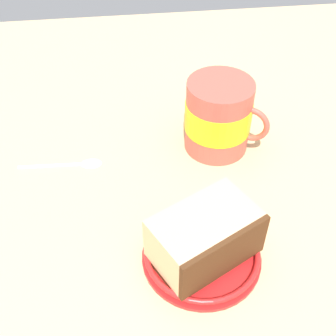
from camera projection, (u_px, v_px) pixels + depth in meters
ground_plane at (166, 227)px, 56.89cm from camera, size 118.83×118.83×2.44cm
small_plate at (202, 254)px, 51.50cm from camera, size 13.94×13.94×1.64cm
cake_slice at (205, 237)px, 48.97cm from camera, size 11.85×13.62×6.44cm
tea_mug at (219, 116)px, 62.79cm from camera, size 9.50×11.40×10.82cm
teaspoon at (78, 163)px, 63.34cm from camera, size 2.14×11.91×0.80cm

